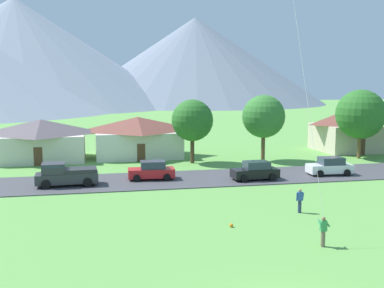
% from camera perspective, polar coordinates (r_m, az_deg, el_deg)
% --- Properties ---
extents(road_strip, '(160.00, 7.85, 0.08)m').
position_cam_1_polar(road_strip, '(44.13, -1.68, -4.21)').
color(road_strip, '#424247').
rests_on(road_strip, ground).
extents(mountain_east_ridge, '(121.51, 121.51, 38.82)m').
position_cam_1_polar(mountain_east_ridge, '(188.33, -20.22, 10.19)').
color(mountain_east_ridge, gray).
rests_on(mountain_east_ridge, ground).
extents(mountain_west_ridge, '(104.70, 104.70, 34.54)m').
position_cam_1_polar(mountain_west_ridge, '(198.54, 0.36, 9.86)').
color(mountain_west_ridge, slate).
rests_on(mountain_west_ridge, ground).
extents(house_leftmost, '(7.60, 8.23, 5.31)m').
position_cam_1_polar(house_leftmost, '(65.25, 17.84, 1.63)').
color(house_leftmost, beige).
rests_on(house_leftmost, ground).
extents(house_left_center, '(10.70, 7.87, 4.77)m').
position_cam_1_polar(house_left_center, '(57.64, -6.44, 0.94)').
color(house_left_center, silver).
rests_on(house_left_center, ground).
extents(house_right_center, '(10.38, 8.43, 4.68)m').
position_cam_1_polar(house_right_center, '(57.31, -17.47, 0.56)').
color(house_right_center, beige).
rests_on(house_right_center, ground).
extents(tree_near_left, '(4.57, 4.57, 7.03)m').
position_cam_1_polar(tree_near_left, '(52.45, 0.04, 2.82)').
color(tree_near_left, '#4C3823').
rests_on(tree_near_left, ground).
extents(tree_left_of_center, '(4.83, 4.83, 7.47)m').
position_cam_1_polar(tree_left_of_center, '(54.42, 8.51, 3.24)').
color(tree_left_of_center, brown).
rests_on(tree_left_of_center, ground).
extents(tree_right_of_center, '(5.71, 5.71, 8.04)m').
position_cam_1_polar(tree_right_of_center, '(58.95, 19.39, 3.35)').
color(tree_right_of_center, brown).
rests_on(tree_right_of_center, ground).
extents(parked_car_red_west_end, '(4.28, 2.23, 1.68)m').
position_cam_1_polar(parked_car_red_west_end, '(43.99, -4.82, -3.18)').
color(parked_car_red_west_end, red).
rests_on(parked_car_red_west_end, road_strip).
extents(parked_car_black_mid_west, '(4.28, 2.24, 1.68)m').
position_cam_1_polar(parked_car_black_mid_west, '(44.05, 7.52, -3.20)').
color(parked_car_black_mid_west, black).
rests_on(parked_car_black_mid_west, road_strip).
extents(parked_car_white_mid_east, '(4.27, 2.22, 1.68)m').
position_cam_1_polar(parked_car_white_mid_east, '(47.86, 16.07, -2.58)').
color(parked_car_white_mid_east, white).
rests_on(parked_car_white_mid_east, road_strip).
extents(pickup_truck_charcoal_west_side, '(5.26, 2.45, 1.99)m').
position_cam_1_polar(pickup_truck_charcoal_west_side, '(42.56, -14.83, -3.50)').
color(pickup_truck_charcoal_west_side, '#333338').
rests_on(pickup_truck_charcoal_west_side, road_strip).
extents(watcher_person, '(0.56, 0.24, 1.68)m').
position_cam_1_polar(watcher_person, '(33.90, 12.69, -6.53)').
color(watcher_person, navy).
rests_on(watcher_person, ground).
extents(soccer_ball, '(0.24, 0.24, 0.24)m').
position_cam_1_polar(soccer_ball, '(30.20, 4.69, -9.60)').
color(soccer_ball, orange).
rests_on(soccer_ball, ground).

